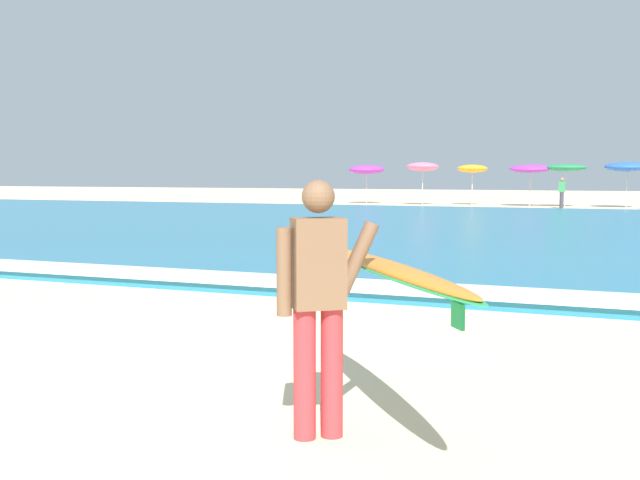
{
  "coord_description": "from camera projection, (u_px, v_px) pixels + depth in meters",
  "views": [
    {
      "loc": [
        5.25,
        -4.14,
        1.77
      ],
      "look_at": [
        2.35,
        3.0,
        1.1
      ],
      "focal_mm": 42.96,
      "sensor_mm": 36.0,
      "label": 1
    }
  ],
  "objects": [
    {
      "name": "surf_foam",
      "position": [
        259.0,
        280.0,
        11.77
      ],
      "size": [
        120.0,
        1.33,
        0.01
      ],
      "primitive_type": "cube",
      "color": "white",
      "rests_on": "sea"
    },
    {
      "name": "beach_umbrella_3",
      "position": [
        530.0,
        169.0,
        41.4
      ],
      "size": [
        2.24,
        2.26,
        2.33
      ],
      "color": "beige",
      "rests_on": "ground"
    },
    {
      "name": "beach_umbrella_5",
      "position": [
        627.0,
        167.0,
        39.63
      ],
      "size": [
        2.27,
        2.28,
        2.43
      ],
      "color": "beige",
      "rests_on": "ground"
    },
    {
      "name": "beach_umbrella_1",
      "position": [
        423.0,
        167.0,
        43.18
      ],
      "size": [
        1.82,
        1.84,
        2.44
      ],
      "color": "beige",
      "rests_on": "ground"
    },
    {
      "name": "beach_umbrella_0",
      "position": [
        367.0,
        170.0,
        45.5
      ],
      "size": [
        2.12,
        2.13,
        2.31
      ],
      "color": "beige",
      "rests_on": "ground"
    },
    {
      "name": "sea",
      "position": [
        450.0,
        228.0,
        24.15
      ],
      "size": [
        120.0,
        28.0,
        0.14
      ],
      "primitive_type": "cube",
      "color": "teal",
      "rests_on": "ground"
    },
    {
      "name": "beach_umbrella_4",
      "position": [
        566.0,
        168.0,
        40.88
      ],
      "size": [
        2.24,
        2.25,
        2.3
      ],
      "color": "beige",
      "rests_on": "ground"
    },
    {
      "name": "beachgoer_near_row_mid",
      "position": [
        562.0,
        192.0,
        38.86
      ],
      "size": [
        0.32,
        0.2,
        1.58
      ],
      "color": "#383842",
      "rests_on": "ground"
    },
    {
      "name": "beach_umbrella_2",
      "position": [
        472.0,
        169.0,
        43.06
      ],
      "size": [
        1.7,
        1.72,
        2.31
      ],
      "color": "beige",
      "rests_on": "ground"
    },
    {
      "name": "surfer_with_board",
      "position": [
        353.0,
        284.0,
        5.11
      ],
      "size": [
        1.95,
        2.56,
        1.73
      ],
      "color": "red",
      "rests_on": "ground"
    }
  ]
}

